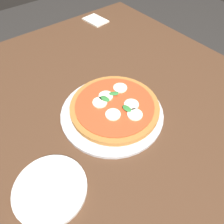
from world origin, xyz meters
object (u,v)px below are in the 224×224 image
(dining_table, at_px, (131,137))
(napkin, at_px, (96,20))
(pizza, at_px, (115,106))
(plate_white, at_px, (50,189))
(serving_tray, at_px, (112,113))

(dining_table, height_order, napkin, napkin)
(pizza, distance_m, plate_white, 0.33)
(plate_white, distance_m, napkin, 0.95)
(pizza, bearing_deg, serving_tray, -71.87)
(plate_white, bearing_deg, dining_table, 95.29)
(dining_table, distance_m, plate_white, 0.34)
(pizza, xyz_separation_m, napkin, (-0.59, 0.33, -0.02))
(serving_tray, height_order, napkin, serving_tray)
(pizza, bearing_deg, dining_table, 6.90)
(serving_tray, relative_size, napkin, 2.74)
(pizza, bearing_deg, plate_white, -69.82)
(serving_tray, bearing_deg, plate_white, -69.71)
(dining_table, relative_size, pizza, 5.05)
(dining_table, bearing_deg, serving_tray, -161.66)
(serving_tray, xyz_separation_m, pizza, (-0.01, 0.02, 0.02))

